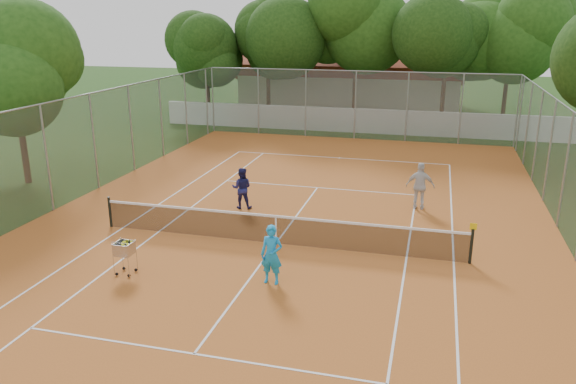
% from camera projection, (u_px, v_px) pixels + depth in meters
% --- Properties ---
extents(ground, '(120.00, 120.00, 0.00)m').
position_uv_depth(ground, '(276.00, 244.00, 17.97)').
color(ground, '#19370F').
rests_on(ground, ground).
extents(court_pad, '(18.00, 34.00, 0.02)m').
position_uv_depth(court_pad, '(276.00, 244.00, 17.97)').
color(court_pad, '#AF5D22').
rests_on(court_pad, ground).
extents(court_lines, '(10.98, 23.78, 0.01)m').
position_uv_depth(court_lines, '(276.00, 243.00, 17.97)').
color(court_lines, white).
rests_on(court_lines, court_pad).
extents(tennis_net, '(11.88, 0.10, 0.98)m').
position_uv_depth(tennis_net, '(276.00, 229.00, 17.82)').
color(tennis_net, black).
rests_on(tennis_net, court_pad).
extents(perimeter_fence, '(18.00, 34.00, 4.00)m').
position_uv_depth(perimeter_fence, '(276.00, 184.00, 17.38)').
color(perimeter_fence, slate).
rests_on(perimeter_fence, ground).
extents(boundary_wall, '(26.00, 0.30, 1.50)m').
position_uv_depth(boundary_wall, '(359.00, 121.00, 35.29)').
color(boundary_wall, white).
rests_on(boundary_wall, ground).
extents(clubhouse, '(16.40, 9.00, 4.40)m').
position_uv_depth(clubhouse, '(352.00, 80.00, 44.58)').
color(clubhouse, beige).
rests_on(clubhouse, ground).
extents(tropical_trees, '(29.00, 19.00, 10.00)m').
position_uv_depth(tropical_trees, '(368.00, 49.00, 36.80)').
color(tropical_trees, black).
rests_on(tropical_trees, ground).
extents(player_near, '(0.61, 0.41, 1.65)m').
position_uv_depth(player_near, '(272.00, 255.00, 15.07)').
color(player_near, '#1990D6').
rests_on(player_near, court_pad).
extents(player_far_left, '(0.85, 0.71, 1.57)m').
position_uv_depth(player_far_left, '(242.00, 188.00, 21.11)').
color(player_far_left, '#1B1C52').
rests_on(player_far_left, court_pad).
extents(player_far_right, '(1.06, 0.46, 1.79)m').
position_uv_depth(player_far_right, '(420.00, 186.00, 20.98)').
color(player_far_right, silver).
rests_on(player_far_right, court_pad).
extents(ball_hopper, '(0.66, 0.66, 1.04)m').
position_uv_depth(ball_hopper, '(125.00, 257.00, 15.69)').
color(ball_hopper, '#ADAEB3').
rests_on(ball_hopper, court_pad).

